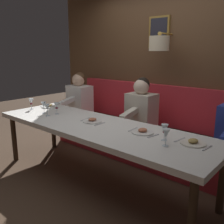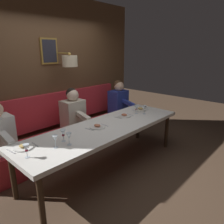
% 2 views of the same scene
% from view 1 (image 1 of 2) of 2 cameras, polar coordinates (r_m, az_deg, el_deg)
% --- Properties ---
extents(ground_plane, '(12.00, 12.00, 0.00)m').
position_cam_1_polar(ground_plane, '(3.30, -3.26, -15.35)').
color(ground_plane, '#4C3828').
extents(dining_table, '(0.90, 2.95, 0.74)m').
position_cam_1_polar(dining_table, '(3.03, -3.44, -3.99)').
color(dining_table, silver).
rests_on(dining_table, ground_plane).
extents(banquette_bench, '(0.52, 3.15, 0.45)m').
position_cam_1_polar(banquette_bench, '(3.83, 6.08, -7.46)').
color(banquette_bench, red).
rests_on(banquette_bench, ground_plane).
extents(back_wall_panel, '(0.59, 4.35, 2.90)m').
position_cam_1_polar(back_wall_panel, '(4.07, 11.21, 10.04)').
color(back_wall_panel, brown).
rests_on(back_wall_panel, ground_plane).
extents(diner_near, '(0.60, 0.40, 0.79)m').
position_cam_1_polar(diner_near, '(3.64, 6.63, 1.11)').
color(diner_near, beige).
rests_on(diner_near, banquette_bench).
extents(diner_middle, '(0.60, 0.40, 0.79)m').
position_cam_1_polar(diner_middle, '(4.50, -7.43, 3.48)').
color(diner_middle, white).
rests_on(diner_middle, banquette_bench).
extents(place_setting_0, '(0.24, 0.32, 0.05)m').
position_cam_1_polar(place_setting_0, '(4.07, -14.04, 1.26)').
color(place_setting_0, white).
rests_on(place_setting_0, dining_table).
extents(place_setting_1, '(0.24, 0.32, 0.05)m').
position_cam_1_polar(place_setting_1, '(3.14, -4.48, -1.98)').
color(place_setting_1, silver).
rests_on(place_setting_1, dining_table).
extents(place_setting_2, '(0.24, 0.32, 0.05)m').
position_cam_1_polar(place_setting_2, '(2.73, 6.96, -4.42)').
color(place_setting_2, silver).
rests_on(place_setting_2, dining_table).
extents(place_setting_3, '(0.24, 0.33, 0.05)m').
position_cam_1_polar(place_setting_3, '(2.51, 17.90, -6.61)').
color(place_setting_3, silver).
rests_on(place_setting_3, dining_table).
extents(wine_glass_0, '(0.07, 0.07, 0.16)m').
position_cam_1_polar(wine_glass_0, '(2.37, 12.14, -4.88)').
color(wine_glass_0, silver).
rests_on(wine_glass_0, dining_table).
extents(wine_glass_1, '(0.07, 0.07, 0.16)m').
position_cam_1_polar(wine_glass_1, '(3.98, -17.85, 2.22)').
color(wine_glass_1, silver).
rests_on(wine_glass_1, dining_table).
extents(wine_glass_2, '(0.07, 0.07, 0.16)m').
position_cam_1_polar(wine_glass_2, '(3.51, -14.47, 1.00)').
color(wine_glass_2, silver).
rests_on(wine_glass_2, dining_table).
extents(wine_glass_3, '(0.07, 0.07, 0.16)m').
position_cam_1_polar(wine_glass_3, '(3.58, -12.46, 1.33)').
color(wine_glass_3, silver).
rests_on(wine_glass_3, dining_table).
extents(wine_glass_4, '(0.07, 0.07, 0.16)m').
position_cam_1_polar(wine_glass_4, '(2.51, 11.84, -3.80)').
color(wine_glass_4, silver).
rests_on(wine_glass_4, dining_table).
extents(wine_glass_5, '(0.07, 0.07, 0.16)m').
position_cam_1_polar(wine_glass_5, '(3.67, -15.23, 1.50)').
color(wine_glass_5, silver).
rests_on(wine_glass_5, dining_table).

